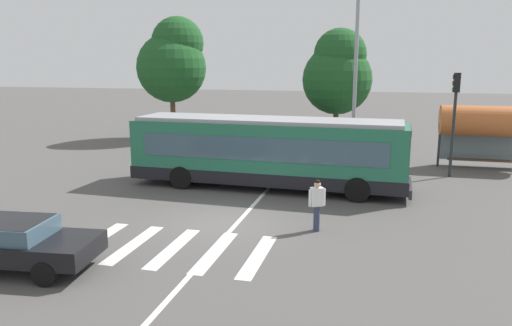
# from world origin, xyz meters

# --- Properties ---
(ground_plane) EXTENTS (160.00, 160.00, 0.00)m
(ground_plane) POSITION_xyz_m (0.00, 0.00, 0.00)
(ground_plane) COLOR #514F4C
(city_transit_bus) EXTENTS (12.06, 2.97, 3.06)m
(city_transit_bus) POSITION_xyz_m (0.39, 5.05, 1.59)
(city_transit_bus) COLOR black
(city_transit_bus) RESTS_ON ground_plane
(pedestrian_crossing_street) EXTENTS (0.51, 0.43, 1.72)m
(pedestrian_crossing_street) POSITION_xyz_m (3.21, -0.05, 0.97)
(pedestrian_crossing_street) COLOR #333856
(pedestrian_crossing_street) RESTS_ON ground_plane
(foreground_sedan) EXTENTS (4.66, 2.28, 1.35)m
(foreground_sedan) POSITION_xyz_m (-4.24, -5.05, 0.77)
(foreground_sedan) COLOR black
(foreground_sedan) RESTS_ON ground_plane
(parked_car_teal) EXTENTS (2.23, 4.65, 1.35)m
(parked_car_teal) POSITION_xyz_m (-3.89, 14.49, 0.77)
(parked_car_teal) COLOR black
(parked_car_teal) RESTS_ON ground_plane
(parked_car_charcoal) EXTENTS (2.20, 4.64, 1.35)m
(parked_car_charcoal) POSITION_xyz_m (-1.11, 15.22, 0.77)
(parked_car_charcoal) COLOR black
(parked_car_charcoal) RESTS_ON ground_plane
(parked_car_black) EXTENTS (2.11, 4.61, 1.35)m
(parked_car_black) POSITION_xyz_m (1.44, 14.50, 0.77)
(parked_car_black) COLOR black
(parked_car_black) RESTS_ON ground_plane
(traffic_light_far_corner) EXTENTS (0.33, 0.32, 4.93)m
(traffic_light_far_corner) POSITION_xyz_m (8.43, 9.27, 3.29)
(traffic_light_far_corner) COLOR #28282B
(traffic_light_far_corner) RESTS_ON ground_plane
(bus_stop_shelter) EXTENTS (4.59, 1.54, 3.25)m
(bus_stop_shelter) POSITION_xyz_m (10.36, 11.64, 2.42)
(bus_stop_shelter) COLOR #28282B
(bus_stop_shelter) RESTS_ON ground_plane
(twin_arm_street_lamp) EXTENTS (4.27, 0.32, 9.55)m
(twin_arm_street_lamp) POSITION_xyz_m (3.70, 11.29, 5.81)
(twin_arm_street_lamp) COLOR #939399
(twin_arm_street_lamp) RESTS_ON ground_plane
(background_tree_left) EXTENTS (4.87, 4.87, 8.56)m
(background_tree_left) POSITION_xyz_m (-9.21, 17.45, 5.53)
(background_tree_left) COLOR brown
(background_tree_left) RESTS_ON ground_plane
(background_tree_right) EXTENTS (4.64, 4.64, 7.63)m
(background_tree_right) POSITION_xyz_m (2.20, 18.26, 4.74)
(background_tree_right) COLOR brown
(background_tree_right) RESTS_ON ground_plane
(crosswalk_painted_stripes) EXTENTS (5.61, 3.29, 0.01)m
(crosswalk_painted_stripes) POSITION_xyz_m (-0.70, -2.62, 0.00)
(crosswalk_painted_stripes) COLOR silver
(crosswalk_painted_stripes) RESTS_ON ground_plane
(lane_center_line) EXTENTS (0.16, 24.00, 0.01)m
(lane_center_line) POSITION_xyz_m (0.48, 2.00, 0.00)
(lane_center_line) COLOR silver
(lane_center_line) RESTS_ON ground_plane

